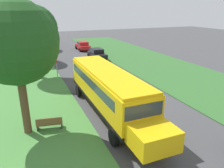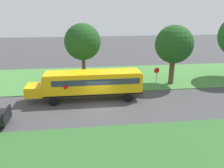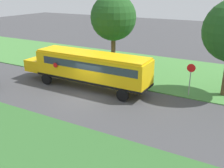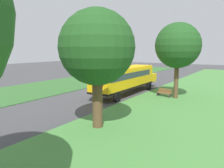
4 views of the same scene
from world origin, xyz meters
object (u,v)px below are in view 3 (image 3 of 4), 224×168
object	(u,v)px
oak_tree_beside_bus	(112,17)
park_bench	(106,69)
school_bus	(89,67)
stop_sign	(190,76)

from	to	relation	value
oak_tree_beside_bus	park_bench	xyz separation A→B (m)	(1.12, -0.13, -5.14)
school_bus	oak_tree_beside_bus	distance (m)	6.66
oak_tree_beside_bus	park_bench	bearing A→B (deg)	-6.49
stop_sign	park_bench	distance (m)	9.43
school_bus	stop_sign	size ratio (longest dim) A/B	4.53
school_bus	stop_sign	world-z (taller)	school_bus
school_bus	park_bench	bearing A→B (deg)	-168.40
stop_sign	oak_tree_beside_bus	bearing A→B (deg)	-109.28
school_bus	park_bench	distance (m)	4.69
oak_tree_beside_bus	stop_sign	world-z (taller)	oak_tree_beside_bus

